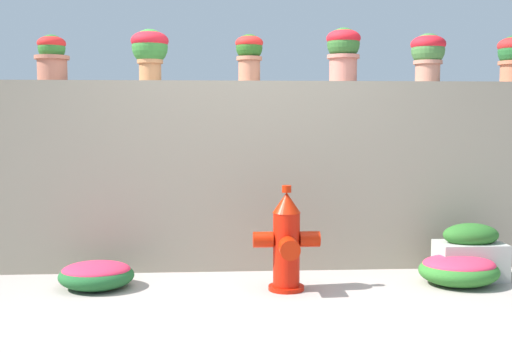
% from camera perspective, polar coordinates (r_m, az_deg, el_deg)
% --- Properties ---
extents(ground_plane, '(24.00, 24.00, 0.00)m').
position_cam_1_polar(ground_plane, '(4.20, -0.20, -11.96)').
color(ground_plane, '#A5978F').
extents(stone_wall, '(5.19, 0.38, 1.54)m').
position_cam_1_polar(stone_wall, '(5.28, -0.99, 0.08)').
color(stone_wall, gray).
rests_on(stone_wall, ground).
extents(potted_plant_1, '(0.28, 0.28, 0.37)m').
position_cam_1_polar(potted_plant_1, '(5.45, -17.82, 10.23)').
color(potted_plant_1, '#B46852').
rests_on(potted_plant_1, stone_wall).
extents(potted_plant_2, '(0.31, 0.31, 0.43)m').
position_cam_1_polar(potted_plant_2, '(5.35, -9.49, 11.21)').
color(potted_plant_2, '#C27C4C').
rests_on(potted_plant_2, stone_wall).
extents(potted_plant_3, '(0.23, 0.23, 0.39)m').
position_cam_1_polar(potted_plant_3, '(5.30, -0.61, 10.97)').
color(potted_plant_3, '#B76E52').
rests_on(potted_plant_3, stone_wall).
extents(potted_plant_4, '(0.28, 0.28, 0.44)m').
position_cam_1_polar(potted_plant_4, '(5.37, 7.83, 11.17)').
color(potted_plant_4, '#BF6F5F').
rests_on(potted_plant_4, stone_wall).
extents(potted_plant_5, '(0.29, 0.29, 0.41)m').
position_cam_1_polar(potted_plant_5, '(5.57, 15.16, 10.63)').
color(potted_plant_5, '#B57660').
rests_on(potted_plant_5, stone_wall).
extents(fire_hydrant, '(0.48, 0.39, 0.76)m').
position_cam_1_polar(fire_hydrant, '(4.59, 2.76, -6.06)').
color(fire_hydrant, red).
rests_on(fire_hydrant, ground).
extents(flower_bush_left, '(0.55, 0.49, 0.20)m').
position_cam_1_polar(flower_bush_left, '(4.84, -14.11, -8.52)').
color(flower_bush_left, '#205B2A').
rests_on(flower_bush_left, ground).
extents(flower_bush_right, '(0.60, 0.54, 0.23)m').
position_cam_1_polar(flower_bush_right, '(5.04, 17.71, -7.93)').
color(flower_bush_right, '#30732A').
rests_on(flower_bush_right, ground).
extents(planter_box, '(0.51, 0.32, 0.43)m').
position_cam_1_polar(planter_box, '(5.21, 18.64, -6.52)').
color(planter_box, '#AAA9A1').
rests_on(planter_box, ground).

